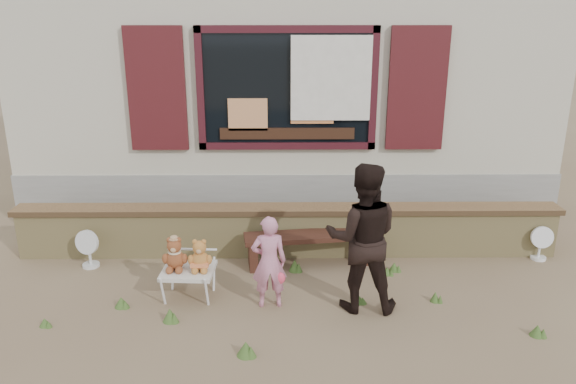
{
  "coord_description": "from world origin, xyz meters",
  "views": [
    {
      "loc": [
        -0.06,
        -5.85,
        3.15
      ],
      "look_at": [
        0.0,
        0.6,
        1.0
      ],
      "focal_mm": 35.0,
      "sensor_mm": 36.0,
      "label": 1
    }
  ],
  "objects_px": {
    "bench": "(310,242)",
    "folding_chair": "(188,272)",
    "teddy_bear_right": "(200,254)",
    "adult": "(363,238)",
    "teddy_bear_left": "(175,253)",
    "child": "(269,262)"
  },
  "relations": [
    {
      "from": "bench",
      "to": "folding_chair",
      "type": "height_order",
      "value": "bench"
    },
    {
      "from": "teddy_bear_right",
      "to": "adult",
      "type": "xyz_separation_m",
      "value": [
        1.76,
        -0.22,
        0.28
      ]
    },
    {
      "from": "folding_chair",
      "to": "teddy_bear_left",
      "type": "bearing_deg",
      "value": 180.0
    },
    {
      "from": "folding_chair",
      "to": "teddy_bear_right",
      "type": "relative_size",
      "value": 1.63
    },
    {
      "from": "bench",
      "to": "child",
      "type": "bearing_deg",
      "value": -123.27
    },
    {
      "from": "folding_chair",
      "to": "teddy_bear_right",
      "type": "distance_m",
      "value": 0.26
    },
    {
      "from": "bench",
      "to": "adult",
      "type": "relative_size",
      "value": 1.03
    },
    {
      "from": "child",
      "to": "teddy_bear_right",
      "type": "bearing_deg",
      "value": -18.26
    },
    {
      "from": "teddy_bear_left",
      "to": "child",
      "type": "xyz_separation_m",
      "value": [
        1.05,
        -0.2,
        -0.02
      ]
    },
    {
      "from": "child",
      "to": "adult",
      "type": "xyz_separation_m",
      "value": [
        0.99,
        -0.04,
        0.29
      ]
    },
    {
      "from": "teddy_bear_right",
      "to": "adult",
      "type": "relative_size",
      "value": 0.23
    },
    {
      "from": "bench",
      "to": "teddy_bear_left",
      "type": "bearing_deg",
      "value": -159.36
    },
    {
      "from": "teddy_bear_left",
      "to": "teddy_bear_right",
      "type": "xyz_separation_m",
      "value": [
        0.28,
        -0.02,
        -0.01
      ]
    },
    {
      "from": "teddy_bear_right",
      "to": "bench",
      "type": "bearing_deg",
      "value": 37.07
    },
    {
      "from": "bench",
      "to": "adult",
      "type": "height_order",
      "value": "adult"
    },
    {
      "from": "folding_chair",
      "to": "teddy_bear_right",
      "type": "xyz_separation_m",
      "value": [
        0.14,
        -0.01,
        0.22
      ]
    },
    {
      "from": "teddy_bear_left",
      "to": "child",
      "type": "height_order",
      "value": "child"
    },
    {
      "from": "folding_chair",
      "to": "teddy_bear_left",
      "type": "height_order",
      "value": "teddy_bear_left"
    },
    {
      "from": "folding_chair",
      "to": "teddy_bear_left",
      "type": "xyz_separation_m",
      "value": [
        -0.14,
        0.01,
        0.23
      ]
    },
    {
      "from": "bench",
      "to": "teddy_bear_left",
      "type": "height_order",
      "value": "teddy_bear_left"
    },
    {
      "from": "bench",
      "to": "teddy_bear_left",
      "type": "distance_m",
      "value": 1.76
    },
    {
      "from": "folding_chair",
      "to": "bench",
      "type": "bearing_deg",
      "value": 34.1
    }
  ]
}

